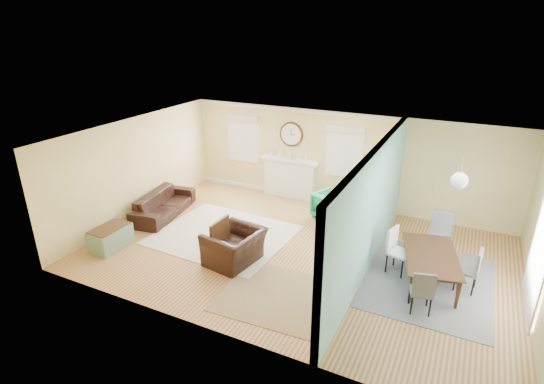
{
  "coord_description": "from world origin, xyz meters",
  "views": [
    {
      "loc": [
        3.1,
        -7.68,
        4.8
      ],
      "look_at": [
        -0.8,
        0.3,
        1.2
      ],
      "focal_mm": 28.0,
      "sensor_mm": 36.0,
      "label": 1
    }
  ],
  "objects_px": {
    "dining_table": "(431,268)",
    "sofa": "(164,204)",
    "eames_chair": "(235,247)",
    "green_chair": "(330,206)",
    "credenza": "(371,215)"
  },
  "relations": [
    {
      "from": "sofa",
      "to": "green_chair",
      "type": "bearing_deg",
      "value": -75.53
    },
    {
      "from": "credenza",
      "to": "dining_table",
      "type": "distance_m",
      "value": 2.36
    },
    {
      "from": "credenza",
      "to": "green_chair",
      "type": "bearing_deg",
      "value": 168.48
    },
    {
      "from": "green_chair",
      "to": "credenza",
      "type": "bearing_deg",
      "value": -169.7
    },
    {
      "from": "eames_chair",
      "to": "sofa",
      "type": "bearing_deg",
      "value": -104.62
    },
    {
      "from": "dining_table",
      "to": "sofa",
      "type": "bearing_deg",
      "value": 75.03
    },
    {
      "from": "sofa",
      "to": "credenza",
      "type": "height_order",
      "value": "credenza"
    },
    {
      "from": "sofa",
      "to": "credenza",
      "type": "bearing_deg",
      "value": -82.61
    },
    {
      "from": "dining_table",
      "to": "credenza",
      "type": "bearing_deg",
      "value": 29.56
    },
    {
      "from": "sofa",
      "to": "eames_chair",
      "type": "height_order",
      "value": "eames_chair"
    },
    {
      "from": "sofa",
      "to": "green_chair",
      "type": "distance_m",
      "value": 4.39
    },
    {
      "from": "sofa",
      "to": "dining_table",
      "type": "xyz_separation_m",
      "value": [
        6.74,
        -0.19,
        -0.0
      ]
    },
    {
      "from": "green_chair",
      "to": "dining_table",
      "type": "relative_size",
      "value": 0.43
    },
    {
      "from": "sofa",
      "to": "eames_chair",
      "type": "bearing_deg",
      "value": -122.28
    },
    {
      "from": "eames_chair",
      "to": "credenza",
      "type": "bearing_deg",
      "value": 149.84
    }
  ]
}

